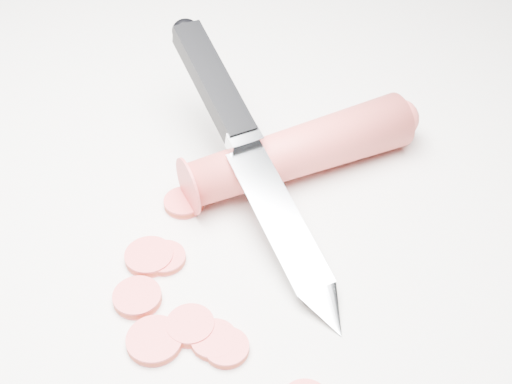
% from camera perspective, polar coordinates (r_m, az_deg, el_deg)
% --- Properties ---
extents(ground, '(2.40, 2.40, 0.00)m').
position_cam_1_polar(ground, '(0.52, -4.83, -4.54)').
color(ground, beige).
rests_on(ground, ground).
extents(carrot, '(0.17, 0.16, 0.04)m').
position_cam_1_polar(carrot, '(0.57, 3.46, 3.29)').
color(carrot, '#C63C38').
rests_on(carrot, ground).
extents(carrot_slice_0, '(0.03, 0.03, 0.01)m').
position_cam_1_polar(carrot_slice_0, '(0.50, -9.48, -8.33)').
color(carrot_slice_0, '#D33C3D').
rests_on(carrot_slice_0, ground).
extents(carrot_slice_1, '(0.03, 0.03, 0.01)m').
position_cam_1_polar(carrot_slice_1, '(0.52, -7.32, -5.25)').
color(carrot_slice_1, '#D33C3D').
rests_on(carrot_slice_1, ground).
extents(carrot_slice_2, '(0.03, 0.03, 0.01)m').
position_cam_1_polar(carrot_slice_2, '(0.48, -5.28, -10.60)').
color(carrot_slice_2, '#D33C3D').
rests_on(carrot_slice_2, ground).
extents(carrot_slice_3, '(0.03, 0.03, 0.01)m').
position_cam_1_polar(carrot_slice_3, '(0.47, -2.38, -12.35)').
color(carrot_slice_3, '#D33C3D').
rests_on(carrot_slice_3, ground).
extents(carrot_slice_5, '(0.03, 0.03, 0.01)m').
position_cam_1_polar(carrot_slice_5, '(0.52, -8.55, -5.15)').
color(carrot_slice_5, '#D33C3D').
rests_on(carrot_slice_5, ground).
extents(carrot_slice_6, '(0.03, 0.03, 0.01)m').
position_cam_1_polar(carrot_slice_6, '(0.47, -3.38, -11.73)').
color(carrot_slice_6, '#D33C3D').
rests_on(carrot_slice_6, ground).
extents(carrot_slice_7, '(0.03, 0.03, 0.01)m').
position_cam_1_polar(carrot_slice_7, '(0.55, -5.79, -0.85)').
color(carrot_slice_7, '#D33C3D').
rests_on(carrot_slice_7, ground).
extents(carrot_slice_8, '(0.04, 0.04, 0.01)m').
position_cam_1_polar(carrot_slice_8, '(0.47, -8.12, -11.69)').
color(carrot_slice_8, '#D33C3D').
rests_on(carrot_slice_8, ground).
extents(kitchen_knife, '(0.22, 0.23, 0.09)m').
position_cam_1_polar(kitchen_knife, '(0.53, -0.20, 2.96)').
color(kitchen_knife, '#B5B7BC').
rests_on(kitchen_knife, ground).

